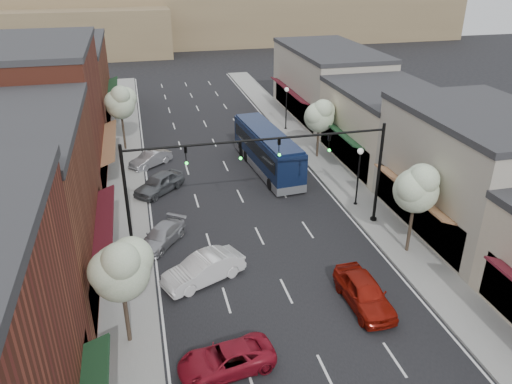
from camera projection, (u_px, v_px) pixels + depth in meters
ground at (298, 315)px, 25.32m from camera, size 160.00×160.00×0.00m
sidewalk_left at (125, 182)px, 39.68m from camera, size 2.80×73.00×0.15m
sidewalk_right at (324, 163)px, 43.26m from camera, size 2.80×73.00×0.15m
curb_left at (143, 180)px, 39.97m from camera, size 0.25×73.00×0.17m
curb_right at (309, 164)px, 42.96m from camera, size 0.25×73.00×0.17m
bldg_left_midnear at (0, 211)px, 25.51m from camera, size 10.14×14.10×9.40m
bldg_left_midfar at (37, 117)px, 37.42m from camera, size 10.14×14.10×10.90m
bldg_left_far at (62, 84)px, 51.96m from camera, size 10.14×18.10×8.40m
bldg_right_midnear at (476, 173)px, 31.79m from camera, size 9.14×12.10×7.90m
bldg_right_midfar at (386, 126)px, 42.61m from camera, size 9.14×12.10×6.40m
bldg_right_far at (328, 83)px, 54.64m from camera, size 9.14×16.10×7.40m
hill_far at (162, 9)px, 101.42m from camera, size 120.00×30.00×12.00m
hill_near at (22, 32)px, 86.46m from camera, size 50.00×20.00×8.00m
signal_mast_right at (346, 162)px, 31.50m from camera, size 8.22×0.46×7.00m
signal_mast_left at (166, 180)px, 29.10m from camera, size 8.22×0.46×7.00m
tree_right_near at (418, 187)px, 28.61m from camera, size 2.85×2.65×5.95m
tree_right_far at (320, 115)px, 42.80m from camera, size 2.85×2.65×5.43m
tree_left_near at (121, 268)px, 21.67m from camera, size 2.85×2.65×5.69m
tree_left_far at (120, 102)px, 44.25m from camera, size 2.85×2.65×6.13m
lamp_post_near at (359, 167)px, 34.86m from camera, size 0.44×0.44×4.44m
lamp_post_far at (286, 101)px, 50.16m from camera, size 0.44×0.44×4.44m
coach_bus at (267, 150)px, 41.41m from camera, size 3.35×11.22×3.38m
red_hatchback at (364, 292)px, 25.70m from camera, size 1.98×4.69×1.58m
parked_car_a at (226, 359)px, 21.73m from camera, size 4.52×2.56×1.19m
parked_car_b at (203, 269)px, 27.60m from camera, size 4.98×3.42×1.55m
parked_car_c at (161, 236)px, 31.19m from camera, size 3.73×4.27×1.18m
parked_car_d at (159, 183)px, 37.87m from camera, size 4.39×4.37×1.51m
parked_car_e at (151, 159)px, 42.59m from camera, size 3.88×3.47×1.28m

